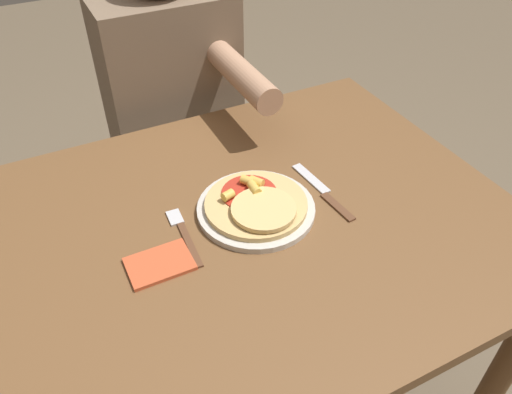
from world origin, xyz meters
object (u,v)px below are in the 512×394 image
(fork, at_px, (184,233))
(knife, at_px, (324,192))
(dining_table, at_px, (243,260))
(person_diner, at_px, (175,105))
(pizza, at_px, (257,204))
(plate, at_px, (256,209))

(fork, height_order, knife, same)
(knife, bearing_deg, dining_table, -178.29)
(fork, relative_size, knife, 0.80)
(person_diner, bearing_deg, pizza, -92.09)
(dining_table, bearing_deg, person_diner, 84.03)
(knife, xyz_separation_m, person_diner, (-0.14, 0.61, -0.06))
(plate, height_order, fork, plate)
(person_diner, bearing_deg, knife, -76.99)
(plate, xyz_separation_m, pizza, (0.00, -0.00, 0.02))
(dining_table, bearing_deg, plate, 24.03)
(plate, height_order, pizza, pizza)
(pizza, height_order, fork, pizza)
(pizza, distance_m, person_diner, 0.60)
(dining_table, height_order, plate, plate)
(plate, bearing_deg, knife, -4.50)
(plate, relative_size, pizza, 1.15)
(person_diner, bearing_deg, fork, -107.34)
(pizza, xyz_separation_m, person_diner, (0.02, 0.60, -0.08))
(plate, bearing_deg, fork, 178.30)
(dining_table, distance_m, knife, 0.24)
(dining_table, xyz_separation_m, person_diner, (0.06, 0.61, 0.06))
(knife, bearing_deg, plate, 175.50)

